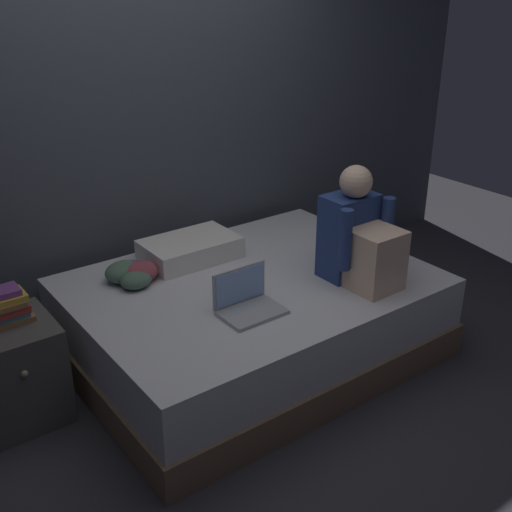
% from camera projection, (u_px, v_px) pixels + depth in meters
% --- Properties ---
extents(ground_plane, '(8.00, 8.00, 0.00)m').
position_uv_depth(ground_plane, '(255.00, 389.00, 3.44)').
color(ground_plane, '#2D2D33').
extents(wall_back, '(5.60, 0.10, 2.70)m').
position_uv_depth(wall_back, '(136.00, 106.00, 3.76)').
color(wall_back, '#424751').
rests_on(wall_back, ground_plane).
extents(bed, '(2.00, 1.50, 0.49)m').
position_uv_depth(bed, '(252.00, 317.00, 3.67)').
color(bed, '#7A6047').
rests_on(bed, ground_plane).
extents(nightstand, '(0.44, 0.46, 0.53)m').
position_uv_depth(nightstand, '(14.00, 372.00, 3.13)').
color(nightstand, '#474442').
rests_on(nightstand, ground_plane).
extents(person_sitting, '(0.39, 0.44, 0.66)m').
position_uv_depth(person_sitting, '(359.00, 239.00, 3.46)').
color(person_sitting, navy).
rests_on(person_sitting, bed).
extents(laptop, '(0.32, 0.23, 0.22)m').
position_uv_depth(laptop, '(247.00, 301.00, 3.21)').
color(laptop, '#9EA0A5').
rests_on(laptop, bed).
extents(pillow, '(0.56, 0.36, 0.13)m').
position_uv_depth(pillow, '(190.00, 249.00, 3.80)').
color(pillow, silver).
rests_on(pillow, bed).
extents(book_stack, '(0.25, 0.16, 0.18)m').
position_uv_depth(book_stack, '(5.00, 308.00, 3.01)').
color(book_stack, brown).
rests_on(book_stack, nightstand).
extents(clothes_pile, '(0.29, 0.28, 0.12)m').
position_uv_depth(clothes_pile, '(132.00, 273.00, 3.51)').
color(clothes_pile, '#8E3D47').
rests_on(clothes_pile, bed).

